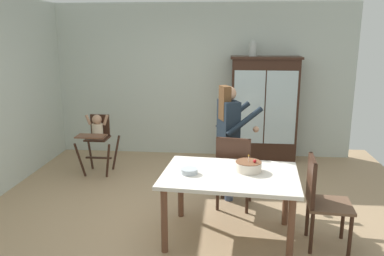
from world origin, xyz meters
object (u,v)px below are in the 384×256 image
object	(u,v)px
china_cabinet	(264,109)
dining_table	(230,182)
serving_bowl	(189,171)
ceramic_vase	(253,49)
birthday_cake	(248,166)
adult_person	(229,129)
dining_chair_right_end	(320,196)
high_chair_with_toddler	(97,133)
dining_chair_far_side	(234,167)

from	to	relation	value
china_cabinet	dining_table	bearing A→B (deg)	-101.56
serving_bowl	ceramic_vase	bearing A→B (deg)	74.65
china_cabinet	birthday_cake	size ratio (longest dim) A/B	6.44
adult_person	dining_chair_right_end	size ratio (longest dim) A/B	1.59
high_chair_with_toddler	birthday_cake	world-z (taller)	high_chair_with_toddler
serving_bowl	china_cabinet	bearing A→B (deg)	70.53
china_cabinet	high_chair_with_toddler	bearing A→B (deg)	-160.28
adult_person	dining_chair_right_end	bearing A→B (deg)	-160.99
china_cabinet	dining_chair_far_side	bearing A→B (deg)	-104.09
dining_chair_right_end	china_cabinet	bearing A→B (deg)	11.52
birthday_cake	dining_chair_right_end	world-z (taller)	dining_chair_right_end
serving_bowl	dining_chair_right_end	distance (m)	1.37
serving_bowl	dining_chair_far_side	world-z (taller)	dining_chair_far_side
birthday_cake	dining_chair_far_side	xyz separation A→B (m)	(-0.14, 0.62, -0.24)
high_chair_with_toddler	birthday_cake	size ratio (longest dim) A/B	3.39
high_chair_with_toddler	ceramic_vase	bearing A→B (deg)	21.55
birthday_cake	serving_bowl	size ratio (longest dim) A/B	1.56
china_cabinet	dining_chair_far_side	size ratio (longest dim) A/B	1.88
adult_person	birthday_cake	bearing A→B (deg)	171.83
serving_bowl	adult_person	bearing A→B (deg)	69.77
serving_bowl	dining_chair_right_end	world-z (taller)	dining_chair_right_end
ceramic_vase	dining_table	xyz separation A→B (m)	(-0.35, -2.80, -1.27)
adult_person	china_cabinet	bearing A→B (deg)	-39.77
china_cabinet	adult_person	size ratio (longest dim) A/B	1.18
birthday_cake	serving_bowl	distance (m)	0.64
adult_person	dining_chair_far_side	size ratio (longest dim) A/B	1.59
dining_chair_far_side	birthday_cake	bearing A→B (deg)	111.65
adult_person	dining_table	world-z (taller)	adult_person
china_cabinet	dining_table	xyz separation A→B (m)	(-0.57, -2.79, -0.26)
china_cabinet	dining_chair_far_side	xyz separation A→B (m)	(-0.52, -2.07, -0.35)
dining_table	dining_chair_right_end	world-z (taller)	dining_chair_right_end
china_cabinet	ceramic_vase	xyz separation A→B (m)	(-0.22, 0.00, 1.01)
birthday_cake	dining_chair_far_side	size ratio (longest dim) A/B	0.29
dining_table	dining_chair_far_side	distance (m)	0.73
china_cabinet	serving_bowl	world-z (taller)	china_cabinet
dining_chair_far_side	dining_table	bearing A→B (deg)	94.63
ceramic_vase	dining_chair_far_side	bearing A→B (deg)	-98.15
ceramic_vase	dining_chair_right_end	distance (m)	3.23
adult_person	ceramic_vase	bearing A→B (deg)	-32.88
adult_person	dining_table	size ratio (longest dim) A/B	1.02
dining_table	serving_bowl	xyz separation A→B (m)	(-0.43, -0.04, 0.12)
birthday_cake	dining_chair_right_end	xyz separation A→B (m)	(0.73, -0.17, -0.24)
birthday_cake	dining_table	bearing A→B (deg)	-154.06
dining_table	dining_chair_far_side	xyz separation A→B (m)	(0.05, 0.72, -0.09)
birthday_cake	dining_chair_far_side	bearing A→B (deg)	103.04
ceramic_vase	adult_person	size ratio (longest dim) A/B	0.18
dining_table	china_cabinet	bearing A→B (deg)	78.44
ceramic_vase	serving_bowl	xyz separation A→B (m)	(-0.78, -2.84, -1.16)
birthday_cake	ceramic_vase	bearing A→B (deg)	86.75
birthday_cake	dining_chair_far_side	world-z (taller)	dining_chair_far_side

